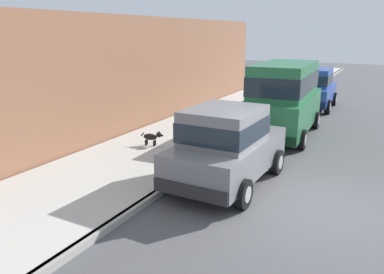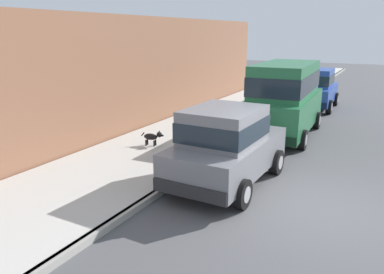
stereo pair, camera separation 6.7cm
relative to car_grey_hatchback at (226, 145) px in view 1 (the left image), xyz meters
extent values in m
plane|color=#4C4C4F|center=(2.15, -0.31, -0.98)|extent=(80.00, 80.00, 0.00)
cube|color=gray|center=(-1.05, -0.31, -0.91)|extent=(0.16, 64.00, 0.14)
cube|color=#B7B5AD|center=(-2.85, -0.31, -0.91)|extent=(3.60, 64.00, 0.14)
cube|color=slate|center=(0.00, 0.10, -0.28)|extent=(1.83, 3.75, 0.76)
cube|color=slate|center=(0.00, -0.15, 0.50)|extent=(1.57, 1.94, 0.80)
cube|color=#19232D|center=(0.00, -0.15, 0.44)|extent=(1.61, 1.99, 0.44)
cube|color=#252527|center=(0.06, 1.90, -0.52)|extent=(1.69, 0.25, 0.28)
cube|color=#252527|center=(-0.05, -1.70, -0.52)|extent=(1.69, 0.25, 0.28)
cylinder|color=black|center=(-0.82, 1.27, -0.66)|extent=(0.24, 0.65, 0.64)
cylinder|color=#9E9EA3|center=(-0.82, 1.27, -0.66)|extent=(0.25, 0.36, 0.35)
cylinder|color=black|center=(0.90, 1.22, -0.66)|extent=(0.24, 0.65, 0.64)
cylinder|color=#9E9EA3|center=(0.90, 1.22, -0.66)|extent=(0.25, 0.36, 0.35)
cylinder|color=black|center=(-0.89, -1.02, -0.66)|extent=(0.24, 0.65, 0.64)
cylinder|color=#9E9EA3|center=(-0.89, -1.02, -0.66)|extent=(0.25, 0.36, 0.35)
cylinder|color=black|center=(0.83, -1.07, -0.66)|extent=(0.24, 0.65, 0.64)
cylinder|color=#9E9EA3|center=(0.83, -1.07, -0.66)|extent=(0.25, 0.36, 0.35)
cube|color=#EAEACC|center=(-0.48, 1.94, -0.16)|extent=(0.28, 0.09, 0.14)
cube|color=#EAEACC|center=(0.59, 1.91, -0.16)|extent=(0.28, 0.09, 0.14)
cube|color=#23663D|center=(0.02, 5.11, -0.11)|extent=(2.09, 4.87, 1.10)
cube|color=#23663D|center=(0.02, 5.11, 0.99)|extent=(1.82, 3.86, 1.10)
cube|color=#19232D|center=(0.02, 5.11, 0.91)|extent=(1.86, 3.90, 0.61)
cube|color=black|center=(-0.07, 7.46, -0.52)|extent=(1.87, 0.27, 0.28)
cube|color=black|center=(0.11, 2.76, -0.52)|extent=(1.87, 0.27, 0.28)
cylinder|color=black|center=(-0.98, 6.56, -0.66)|extent=(0.24, 0.65, 0.64)
cylinder|color=#9E9EA3|center=(-0.98, 6.56, -0.66)|extent=(0.25, 0.36, 0.35)
cylinder|color=black|center=(0.91, 6.63, -0.66)|extent=(0.24, 0.65, 0.64)
cylinder|color=#9E9EA3|center=(0.91, 6.63, -0.66)|extent=(0.25, 0.36, 0.35)
cylinder|color=black|center=(-0.87, 3.58, -0.66)|extent=(0.24, 0.65, 0.64)
cylinder|color=#9E9EA3|center=(-0.87, 3.58, -0.66)|extent=(0.25, 0.36, 0.35)
cylinder|color=black|center=(1.03, 3.66, -0.66)|extent=(0.24, 0.65, 0.64)
cylinder|color=#9E9EA3|center=(1.03, 3.66, -0.66)|extent=(0.25, 0.36, 0.35)
cube|color=#EAEACC|center=(-0.66, 7.46, 0.06)|extent=(0.28, 0.09, 0.14)
cube|color=#EAEACC|center=(0.52, 7.51, 0.06)|extent=(0.28, 0.09, 0.14)
cube|color=#28479E|center=(0.01, 10.74, -0.28)|extent=(1.81, 3.74, 0.76)
cube|color=#28479E|center=(0.02, 10.49, 0.50)|extent=(1.56, 1.93, 0.80)
cube|color=#19232D|center=(0.02, 10.49, 0.44)|extent=(1.59, 1.98, 0.44)
cube|color=#0E1837|center=(-0.03, 12.53, -0.52)|extent=(1.69, 0.24, 0.28)
cube|color=#0E1837|center=(0.06, 8.94, -0.52)|extent=(1.69, 0.24, 0.28)
cylinder|color=black|center=(-0.87, 11.86, -0.66)|extent=(0.23, 0.64, 0.64)
cylinder|color=#9E9EA3|center=(-0.87, 11.86, -0.66)|extent=(0.25, 0.36, 0.35)
cylinder|color=black|center=(0.85, 11.90, -0.66)|extent=(0.23, 0.64, 0.64)
cylinder|color=#9E9EA3|center=(0.85, 11.90, -0.66)|extent=(0.25, 0.36, 0.35)
cylinder|color=black|center=(-0.82, 9.57, -0.66)|extent=(0.23, 0.64, 0.64)
cylinder|color=#9E9EA3|center=(-0.82, 9.57, -0.66)|extent=(0.25, 0.36, 0.35)
cylinder|color=black|center=(0.90, 9.61, -0.66)|extent=(0.23, 0.64, 0.64)
cylinder|color=#9E9EA3|center=(0.90, 9.61, -0.66)|extent=(0.25, 0.36, 0.35)
cube|color=#EAEACC|center=(-0.56, 12.55, -0.16)|extent=(0.28, 0.09, 0.14)
cube|color=#EAEACC|center=(0.50, 12.58, -0.16)|extent=(0.28, 0.09, 0.14)
ellipsoid|color=black|center=(-3.12, 1.46, -0.56)|extent=(0.47, 0.28, 0.20)
cylinder|color=black|center=(-2.99, 1.54, -0.75)|extent=(0.05, 0.05, 0.18)
cylinder|color=black|center=(-2.97, 1.42, -0.75)|extent=(0.05, 0.05, 0.18)
cylinder|color=black|center=(-3.26, 1.49, -0.75)|extent=(0.05, 0.05, 0.18)
cylinder|color=black|center=(-3.24, 1.37, -0.75)|extent=(0.05, 0.05, 0.18)
sphere|color=black|center=(-2.83, 1.51, -0.47)|extent=(0.17, 0.17, 0.17)
ellipsoid|color=black|center=(-2.74, 1.52, -0.49)|extent=(0.12, 0.09, 0.06)
cone|color=black|center=(-2.85, 1.56, -0.38)|extent=(0.06, 0.06, 0.07)
cone|color=black|center=(-2.83, 1.46, -0.38)|extent=(0.06, 0.06, 0.07)
cylinder|color=black|center=(-3.37, 1.41, -0.50)|extent=(0.12, 0.06, 0.13)
cylinder|color=gold|center=(-1.50, 3.62, -0.81)|extent=(0.24, 0.24, 0.06)
cylinder|color=gold|center=(-1.50, 3.62, -0.50)|extent=(0.17, 0.17, 0.55)
sphere|color=gold|center=(-1.50, 3.62, -0.19)|extent=(0.15, 0.15, 0.15)
cylinder|color=gold|center=(-1.62, 3.62, -0.47)|extent=(0.10, 0.07, 0.07)
cylinder|color=gold|center=(-1.38, 3.62, -0.47)|extent=(0.10, 0.07, 0.07)
cube|color=#8C5B42|center=(-4.95, 4.25, 1.07)|extent=(0.50, 20.00, 4.09)
camera|label=1|loc=(3.26, -8.04, 2.57)|focal=35.85mm
camera|label=2|loc=(3.32, -8.01, 2.57)|focal=35.85mm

